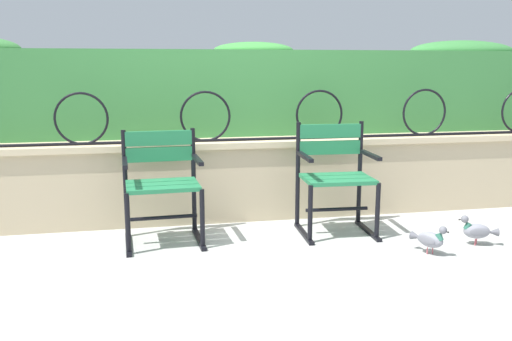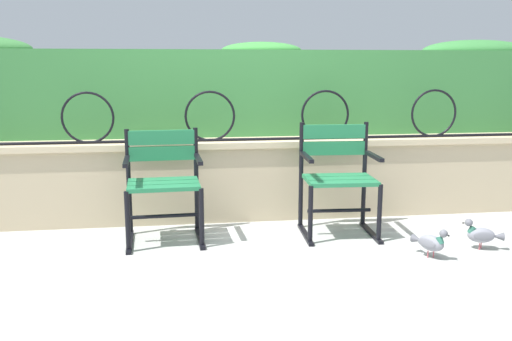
# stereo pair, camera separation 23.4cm
# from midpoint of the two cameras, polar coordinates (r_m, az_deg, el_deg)

# --- Properties ---
(ground_plane) EXTENTS (60.00, 60.00, 0.00)m
(ground_plane) POSITION_cam_midpoint_polar(r_m,az_deg,el_deg) (4.09, -1.45, -7.78)
(ground_plane) COLOR #ADADA8
(stone_wall) EXTENTS (8.01, 0.41, 0.68)m
(stone_wall) POSITION_cam_midpoint_polar(r_m,az_deg,el_deg) (4.78, -3.18, -0.82)
(stone_wall) COLOR tan
(stone_wall) RESTS_ON ground
(iron_arch_fence) EXTENTS (7.46, 0.02, 0.42)m
(iron_arch_fence) POSITION_cam_midpoint_polar(r_m,az_deg,el_deg) (4.60, -6.16, 5.20)
(iron_arch_fence) COLOR black
(iron_arch_fence) RESTS_ON stone_wall
(hedge_row) EXTENTS (7.85, 0.58, 0.88)m
(hedge_row) POSITION_cam_midpoint_polar(r_m,az_deg,el_deg) (5.14, -4.13, 8.39)
(hedge_row) COLOR #387A3D
(hedge_row) RESTS_ON stone_wall
(park_chair_left) EXTENTS (0.58, 0.54, 0.83)m
(park_chair_left) POSITION_cam_midpoint_polar(r_m,az_deg,el_deg) (4.19, -11.28, -1.14)
(park_chair_left) COLOR #237547
(park_chair_left) RESTS_ON ground
(park_chair_right) EXTENTS (0.59, 0.55, 0.86)m
(park_chair_right) POSITION_cam_midpoint_polar(r_m,az_deg,el_deg) (4.37, 6.60, -0.42)
(park_chair_right) COLOR #237547
(park_chair_right) RESTS_ON ground
(pigeon_near_chairs) EXTENTS (0.29, 0.15, 0.22)m
(pigeon_near_chairs) POSITION_cam_midpoint_polar(r_m,az_deg,el_deg) (4.35, 20.40, -5.81)
(pigeon_near_chairs) COLOR gray
(pigeon_near_chairs) RESTS_ON ground
(pigeon_far_side) EXTENTS (0.19, 0.27, 0.22)m
(pigeon_far_side) POSITION_cam_midpoint_polar(r_m,az_deg,el_deg) (4.04, 15.90, -6.78)
(pigeon_far_side) COLOR gray
(pigeon_far_side) RESTS_ON ground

